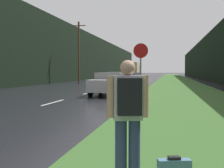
{
  "coord_description": "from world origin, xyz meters",
  "views": [
    {
      "loc": [
        5.65,
        -2.67,
        1.56
      ],
      "look_at": [
        2.67,
        13.7,
        0.87
      ],
      "focal_mm": 50.0,
      "sensor_mm": 36.0,
      "label": 1
    }
  ],
  "objects": [
    {
      "name": "treeline_far_side",
      "position": [
        -9.76,
        50.0,
        4.31
      ],
      "size": [
        2.0,
        140.0,
        8.62
      ],
      "primitive_type": "cube",
      "color": "black",
      "rests_on": "ground_plane"
    },
    {
      "name": "lane_stripe_d",
      "position": [
        0.0,
        19.03,
        0.0
      ],
      "size": [
        0.12,
        3.0,
        0.01
      ],
      "primitive_type": "cube",
      "color": "silver",
      "rests_on": "ground_plane"
    },
    {
      "name": "car_passing_near",
      "position": [
        1.88,
        17.16,
        0.76
      ],
      "size": [
        2.0,
        4.73,
        1.47
      ],
      "rotation": [
        0.0,
        0.0,
        3.14
      ],
      "color": "#BCBCBC",
      "rests_on": "ground_plane"
    },
    {
      "name": "lane_stripe_c",
      "position": [
        0.0,
        12.03,
        0.0
      ],
      "size": [
        0.12,
        3.0,
        0.01
      ],
      "primitive_type": "cube",
      "color": "silver",
      "rests_on": "ground_plane"
    },
    {
      "name": "lane_stripe_e",
      "position": [
        0.0,
        26.03,
        0.0
      ],
      "size": [
        0.12,
        3.0,
        0.01
      ],
      "primitive_type": "cube",
      "color": "silver",
      "rests_on": "ground_plane"
    },
    {
      "name": "delivery_truck",
      "position": [
        -1.88,
        64.6,
        1.77
      ],
      "size": [
        2.46,
        8.01,
        3.38
      ],
      "color": "#6E684F",
      "rests_on": "ground_plane"
    },
    {
      "name": "treeline_near_side",
      "position": [
        12.76,
        50.0,
        3.8
      ],
      "size": [
        2.0,
        140.0,
        7.61
      ],
      "primitive_type": "cube",
      "color": "black",
      "rests_on": "ground_plane"
    },
    {
      "name": "hitchhiker_with_backpack",
      "position": [
        5.09,
        1.66,
        0.99
      ],
      "size": [
        0.58,
        0.48,
        1.72
      ],
      "rotation": [
        0.0,
        0.0,
        0.24
      ],
      "color": "navy",
      "rests_on": "ground_plane"
    },
    {
      "name": "stop_sign",
      "position": [
        4.41,
        11.28,
        1.71
      ],
      "size": [
        0.66,
        0.07,
        2.8
      ],
      "color": "slate",
      "rests_on": "ground_plane"
    },
    {
      "name": "lane_stripe_f",
      "position": [
        0.0,
        33.03,
        0.0
      ],
      "size": [
        0.12,
        3.0,
        0.01
      ],
      "primitive_type": "cube",
      "color": "silver",
      "rests_on": "ground_plane"
    },
    {
      "name": "car_passing_far",
      "position": [
        1.88,
        30.25,
        0.72
      ],
      "size": [
        2.02,
        4.51,
        1.4
      ],
      "rotation": [
        0.0,
        0.0,
        3.14
      ],
      "color": "#9E9EA3",
      "rests_on": "ground_plane"
    },
    {
      "name": "utility_pole_far",
      "position": [
        -5.79,
        36.25,
        4.09
      ],
      "size": [
        1.8,
        0.24,
        7.91
      ],
      "color": "#4C3823",
      "rests_on": "ground_plane"
    },
    {
      "name": "car_oncoming",
      "position": [
        -1.88,
        40.91,
        0.73
      ],
      "size": [
        1.84,
        4.02,
        1.46
      ],
      "color": "#BCBCBC",
      "rests_on": "ground_plane"
    },
    {
      "name": "grass_verge",
      "position": [
        6.76,
        40.0,
        0.01
      ],
      "size": [
        6.0,
        240.0,
        0.02
      ],
      "primitive_type": "cube",
      "color": "#386028",
      "rests_on": "ground_plane"
    }
  ]
}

